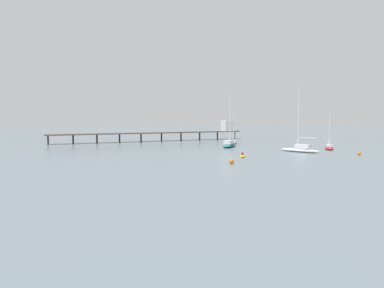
% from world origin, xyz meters
% --- Properties ---
extents(ground_plane, '(400.00, 400.00, 0.00)m').
position_xyz_m(ground_plane, '(0.00, 0.00, 0.00)').
color(ground_plane, slate).
extents(pier, '(63.51, 4.69, 6.59)m').
position_xyz_m(pier, '(10.86, 48.45, 3.46)').
color(pier, brown).
rests_on(pier, ground_plane).
extents(sailboat_teal, '(8.39, 8.38, 14.04)m').
position_xyz_m(sailboat_teal, '(12.55, 20.88, 0.82)').
color(sailboat_teal, '#1E727A').
rests_on(sailboat_teal, ground_plane).
extents(sailboat_gray, '(4.94, 6.50, 9.68)m').
position_xyz_m(sailboat_gray, '(20.22, 31.11, 0.60)').
color(sailboat_gray, gray).
rests_on(sailboat_gray, ground_plane).
extents(sailboat_white, '(6.11, 9.63, 14.74)m').
position_xyz_m(sailboat_white, '(20.99, 3.19, 0.81)').
color(sailboat_white, white).
rests_on(sailboat_white, ground_plane).
extents(sailboat_red, '(6.00, 6.71, 8.66)m').
position_xyz_m(sailboat_red, '(32.00, 5.43, 0.58)').
color(sailboat_red, red).
rests_on(sailboat_red, ground_plane).
extents(dinghy_yellow, '(2.11, 2.47, 1.14)m').
position_xyz_m(dinghy_yellow, '(3.35, -0.08, 0.22)').
color(dinghy_yellow, yellow).
rests_on(dinghy_yellow, ground_plane).
extents(mooring_buoy_near, '(0.87, 0.87, 0.87)m').
position_xyz_m(mooring_buoy_near, '(-3.75, -7.76, 0.43)').
color(mooring_buoy_near, orange).
rests_on(mooring_buoy_near, ground_plane).
extents(mooring_buoy_mid, '(0.71, 0.71, 0.71)m').
position_xyz_m(mooring_buoy_mid, '(27.90, -6.92, 0.36)').
color(mooring_buoy_mid, orange).
rests_on(mooring_buoy_mid, ground_plane).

